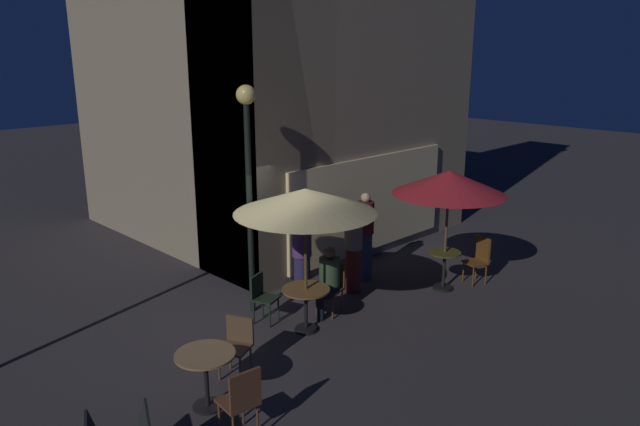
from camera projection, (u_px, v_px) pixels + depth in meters
name	position (u px, v px, depth m)	size (l,w,h in m)	color
ground_plane	(253.00, 326.00, 10.12)	(60.00, 60.00, 0.00)	#343032
cafe_building	(263.00, 37.00, 13.22)	(6.99, 7.58, 9.60)	gray
street_lamp_near_corner	(248.00, 156.00, 9.96)	(0.33, 0.33, 4.00)	black
cafe_table_0	(306.00, 299.00, 9.81)	(0.80, 0.80, 0.75)	black
cafe_table_1	(444.00, 264.00, 11.53)	(0.62, 0.62, 0.77)	black
cafe_table_2	(206.00, 367.00, 7.68)	(0.79, 0.79, 0.78)	black
patio_umbrella_0	(305.00, 201.00, 9.36)	(2.29, 2.29, 2.44)	black
patio_umbrella_1	(449.00, 183.00, 11.10)	(2.14, 2.14, 2.37)	black
cafe_chair_0	(332.00, 283.00, 10.51)	(0.50, 0.50, 0.92)	#533719
cafe_chair_1	(262.00, 294.00, 10.16)	(0.50, 0.50, 0.85)	black
cafe_chair_2	(479.00, 256.00, 11.86)	(0.50, 0.50, 0.95)	brown
cafe_chair_3	(241.00, 398.00, 7.01)	(0.46, 0.46, 0.96)	#553320
cafe_chair_4	(237.00, 341.00, 8.50)	(0.56, 0.56, 0.86)	brown
patron_seated_0	(328.00, 277.00, 10.36)	(0.54, 0.44, 1.26)	black
patron_standing_1	(353.00, 251.00, 11.34)	(0.35, 0.35, 1.65)	#501B16
patron_standing_2	(365.00, 237.00, 11.91)	(0.35, 0.35, 1.82)	#24324A
patron_standing_3	(302.00, 258.00, 10.97)	(0.36, 0.36, 1.66)	#292344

